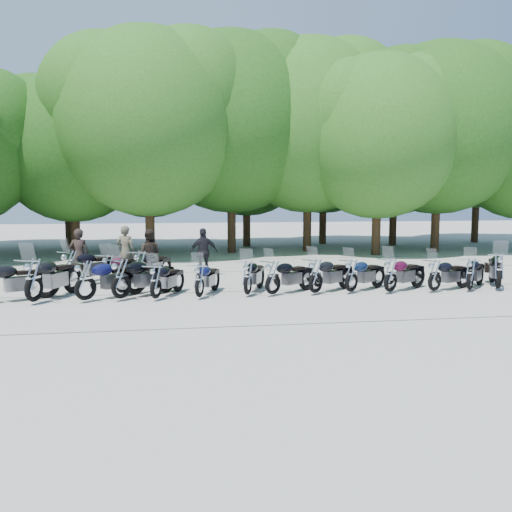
{
  "coord_description": "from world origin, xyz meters",
  "views": [
    {
      "loc": [
        -2.59,
        -14.95,
        2.95
      ],
      "look_at": [
        0.0,
        1.5,
        1.1
      ],
      "focal_mm": 38.0,
      "sensor_mm": 36.0,
      "label": 1
    }
  ],
  "objects": [
    {
      "name": "tree_6",
      "position": [
        7.55,
        10.82,
        5.81
      ],
      "size": [
        8.0,
        8.0,
        9.82
      ],
      "color": "#3A2614",
      "rests_on": "ground"
    },
    {
      "name": "tree_2",
      "position": [
        -7.25,
        12.84,
        5.31
      ],
      "size": [
        7.31,
        7.31,
        8.97
      ],
      "color": "#3A2614",
      "rests_on": "ground"
    },
    {
      "name": "tree_7",
      "position": [
        11.2,
        11.78,
        6.39
      ],
      "size": [
        8.79,
        8.79,
        10.79
      ],
      "color": "#3A2614",
      "rests_on": "ground"
    },
    {
      "name": "ground",
      "position": [
        0.0,
        0.0,
        0.0
      ],
      "size": [
        90.0,
        90.0,
        0.0
      ],
      "primitive_type": "plane",
      "color": "#A4A095",
      "rests_on": "ground"
    },
    {
      "name": "tree_5",
      "position": [
        4.61,
        13.2,
        6.57
      ],
      "size": [
        9.04,
        9.04,
        11.1
      ],
      "color": "#3A2614",
      "rests_on": "ground"
    },
    {
      "name": "motorcycle_11",
      "position": [
        5.36,
        0.38,
        0.58
      ],
      "size": [
        2.11,
        1.45,
        1.15
      ],
      "primitive_type": null,
      "rotation": [
        0.0,
        0.0,
        2.03
      ],
      "color": "black",
      "rests_on": "ground"
    },
    {
      "name": "motorcycle_6",
      "position": [
        -0.38,
        0.63,
        0.6
      ],
      "size": [
        1.43,
        2.22,
        1.21
      ],
      "primitive_type": null,
      "rotation": [
        0.0,
        0.0,
        2.74
      ],
      "color": "black",
      "rests_on": "ground"
    },
    {
      "name": "motorcycle_8",
      "position": [
        1.66,
        0.55,
        0.62
      ],
      "size": [
        2.14,
        1.86,
        1.24
      ],
      "primitive_type": null,
      "rotation": [
        0.0,
        0.0,
        2.22
      ],
      "color": "black",
      "rests_on": "ground"
    },
    {
      "name": "motorcycle_15",
      "position": [
        -4.64,
        3.15,
        0.6
      ],
      "size": [
        1.56,
        2.16,
        1.19
      ],
      "primitive_type": null,
      "rotation": [
        0.0,
        0.0,
        2.65
      ],
      "color": "#3D0823",
      "rests_on": "ground"
    },
    {
      "name": "tree_3",
      "position": [
        -3.57,
        11.24,
        6.32
      ],
      "size": [
        8.7,
        8.7,
        10.67
      ],
      "color": "#3A2614",
      "rests_on": "ground"
    },
    {
      "name": "motorcycle_13",
      "position": [
        7.5,
        0.4,
        0.67
      ],
      "size": [
        1.7,
        2.43,
        1.33
      ],
      "primitive_type": null,
      "rotation": [
        0.0,
        0.0,
        2.68
      ],
      "color": "black",
      "rests_on": "ground"
    },
    {
      "name": "tree_10",
      "position": [
        -8.29,
        16.97,
        5.66
      ],
      "size": [
        7.78,
        7.78,
        9.55
      ],
      "color": "#3A2614",
      "rests_on": "ground"
    },
    {
      "name": "motorcycle_14",
      "position": [
        -5.8,
        3.06,
        0.68
      ],
      "size": [
        2.26,
        2.18,
        1.36
      ],
      "primitive_type": null,
      "rotation": [
        0.0,
        0.0,
        2.32
      ],
      "color": "black",
      "rests_on": "ground"
    },
    {
      "name": "rider_3",
      "position": [
        -4.23,
        5.09,
        0.95
      ],
      "size": [
        0.8,
        0.66,
        1.89
      ],
      "primitive_type": "imported",
      "rotation": [
        0.0,
        0.0,
        2.81
      ],
      "color": "brown",
      "rests_on": "ground"
    },
    {
      "name": "rider_0",
      "position": [
        -5.69,
        4.03,
        0.93
      ],
      "size": [
        0.74,
        0.56,
        1.86
      ],
      "primitive_type": "imported",
      "rotation": [
        0.0,
        0.0,
        2.97
      ],
      "color": "black",
      "rests_on": "ground"
    },
    {
      "name": "motorcycle_12",
      "position": [
        6.53,
        0.37,
        0.59
      ],
      "size": [
        1.86,
        1.97,
        1.18
      ],
      "primitive_type": null,
      "rotation": [
        0.0,
        0.0,
        2.41
      ],
      "color": "black",
      "rests_on": "ground"
    },
    {
      "name": "motorcycle_7",
      "position": [
        0.35,
        0.54,
        0.6
      ],
      "size": [
        2.12,
        1.78,
        1.21
      ],
      "primitive_type": null,
      "rotation": [
        0.0,
        0.0,
        2.19
      ],
      "color": "black",
      "rests_on": "ground"
    },
    {
      "name": "rider_2",
      "position": [
        -1.42,
        4.85,
        0.89
      ],
      "size": [
        1.1,
        0.59,
        1.78
      ],
      "primitive_type": "imported",
      "rotation": [
        0.0,
        0.0,
        3.29
      ],
      "color": "black",
      "rests_on": "ground"
    },
    {
      "name": "motorcycle_3",
      "position": [
        -4.0,
        0.52,
        0.68
      ],
      "size": [
        2.23,
        2.19,
        1.35
      ],
      "primitive_type": null,
      "rotation": [
        0.0,
        0.0,
        2.34
      ],
      "color": "black",
      "rests_on": "ground"
    },
    {
      "name": "tree_15",
      "position": [
        16.61,
        17.02,
        7.03
      ],
      "size": [
        9.67,
        9.67,
        11.86
      ],
      "color": "#3A2614",
      "rests_on": "ground"
    },
    {
      "name": "motorcycle_9",
      "position": [
        2.78,
        0.59,
        0.6
      ],
      "size": [
        2.07,
        1.78,
        1.19
      ],
      "primitive_type": null,
      "rotation": [
        0.0,
        0.0,
        2.22
      ],
      "color": "#0C1936",
      "rests_on": "ground"
    },
    {
      "name": "tree_13",
      "position": [
        6.69,
        17.47,
        6.04
      ],
      "size": [
        8.31,
        8.31,
        10.2
      ],
      "color": "#3A2614",
      "rests_on": "ground"
    },
    {
      "name": "tree_12",
      "position": [
        1.8,
        16.47,
        5.72
      ],
      "size": [
        7.88,
        7.88,
        9.67
      ],
      "color": "#3A2614",
      "rests_on": "ground"
    },
    {
      "name": "motorcycle_10",
      "position": [
        3.95,
        0.41,
        0.61
      ],
      "size": [
        2.16,
        1.76,
        1.22
      ],
      "primitive_type": null,
      "rotation": [
        0.0,
        0.0,
        2.16
      ],
      "color": "#3E0822",
      "rests_on": "ground"
    },
    {
      "name": "motorcycle_5",
      "position": [
        -1.81,
        0.46,
        0.57
      ],
      "size": [
        1.33,
        2.11,
        1.15
      ],
      "primitive_type": null,
      "rotation": [
        0.0,
        0.0,
        2.76
      ],
      "color": "#0C1038",
      "rests_on": "ground"
    },
    {
      "name": "motorcycle_16",
      "position": [
        -3.62,
        3.06,
        0.65
      ],
      "size": [
        1.72,
        2.38,
        1.31
      ],
      "primitive_type": null,
      "rotation": [
        0.0,
        0.0,
        2.65
      ],
      "color": "black",
      "rests_on": "ground"
    },
    {
      "name": "tree_14",
      "position": [
        10.68,
        16.09,
        5.83
      ],
      "size": [
        8.02,
        8.02,
        9.84
      ],
      "color": "#3A2614",
      "rests_on": "ground"
    },
    {
      "name": "tree_11",
      "position": [
        -3.76,
        16.43,
        5.49
      ],
      "size": [
        7.56,
        7.56,
        9.28
      ],
      "color": "#3A2614",
      "rests_on": "ground"
    },
    {
      "name": "rider_1",
      "position": [
        -3.37,
        4.34,
        0.9
      ],
      "size": [
        1.01,
        0.88,
        1.8
      ],
      "primitive_type": "imported",
      "rotation": [
        0.0,
        0.0,
        2.89
      ],
      "color": "black",
      "rests_on": "ground"
    },
    {
      "name": "tree_4",
      "position": [
        0.54,
        13.09,
        6.64
      ],
      "size": [
        9.13,
        9.13,
        11.2
      ],
      "color": "#3A2614",
      "rests_on": "ground"
    },
    {
      "name": "motorcycle_2",
      "position": [
        -4.96,
        0.42,
        0.66
      ],
      "size": [
        2.26,
        2.06,
        1.33
      ],
      "primitive_type": null,
      "rotation": [
        0.0,
        0.0,
        2.27
      ],
      "color": "#0D0F3D",
      "rests_on": "ground"
    },
    {
      "name": "motorcycle_4",
      "position": [
        -3.04,
        0.41,
        0.58
      ],
      "size": [
        1.45,
        2.11,
        1.16
      ],
      "primitive_type": null,
      "rotation": [
        0.0,
        0.0,
        2.69
      ],
      "color": "black",
      "rests_on": "ground"
    },
    {
      "name": "motorcycle_1",
      "position": [
        -6.32,
        0.41,
        0.71
      ],
      "size": [
        1.72,
        2.62,
        1.43
      ],
      "primitive_type": null,
      "rotation": [
        0.0,
        0.0,
        2.73
      ],
      "color": "black",
      "rests_on": "ground"
    }
  ]
}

